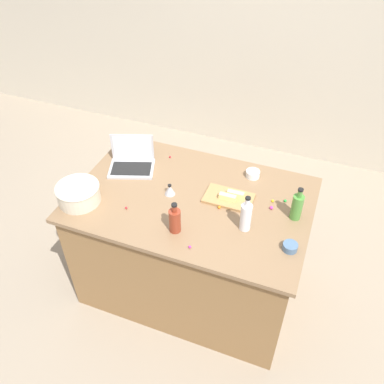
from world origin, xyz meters
name	(u,v)px	position (x,y,z in m)	size (l,w,h in m)	color
ground_plane	(192,282)	(0.00, 0.00, 0.00)	(12.00, 12.00, 0.00)	gray
wall_back	(271,30)	(0.00, 2.08, 1.30)	(8.00, 0.10, 2.60)	beige
island_counter	(192,244)	(0.00, 0.00, 0.45)	(1.54, 1.02, 0.90)	olive
laptop	(132,161)	(-0.52, 0.16, 0.95)	(0.37, 0.32, 0.22)	#B7B7BC
mixing_bowl_large	(78,193)	(-0.66, -0.29, 0.96)	(0.28, 0.28, 0.12)	beige
bottle_olive	(297,206)	(0.66, 0.06, 0.99)	(0.07, 0.07, 0.23)	#4C8C38
bottle_soy	(175,220)	(0.01, -0.31, 0.98)	(0.07, 0.07, 0.21)	maroon
bottle_vinegar	(246,216)	(0.39, -0.14, 1.00)	(0.07, 0.07, 0.25)	white
cutting_board	(229,198)	(0.23, 0.07, 0.91)	(0.31, 0.19, 0.02)	#AD7F4C
butter_stick_left	(228,197)	(0.22, 0.05, 0.94)	(0.11, 0.04, 0.04)	#F4E58C
butter_stick_right	(236,194)	(0.26, 0.10, 0.94)	(0.11, 0.04, 0.04)	#F4E58C
ramekin_small	(253,174)	(0.31, 0.36, 0.92)	(0.09, 0.09, 0.05)	white
ramekin_medium	(290,247)	(0.68, -0.21, 0.92)	(0.09, 0.09, 0.04)	slate
kitchen_timer	(170,190)	(-0.15, -0.01, 0.94)	(0.07, 0.07, 0.08)	#B2B2B7
candy_0	(170,157)	(-0.31, 0.36, 0.91)	(0.02, 0.02, 0.02)	red
candy_1	(126,208)	(-0.35, -0.24, 0.91)	(0.02, 0.02, 0.02)	red
candy_2	(219,207)	(0.20, -0.03, 0.91)	(0.02, 0.02, 0.02)	orange
candy_3	(190,247)	(0.14, -0.41, 0.91)	(0.02, 0.02, 0.02)	#CC3399
candy_4	(285,201)	(0.57, 0.18, 0.91)	(0.02, 0.02, 0.02)	green
candy_5	(271,208)	(0.50, 0.08, 0.91)	(0.02, 0.02, 0.02)	#CC3399
candy_6	(273,201)	(0.50, 0.15, 0.91)	(0.02, 0.02, 0.02)	yellow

